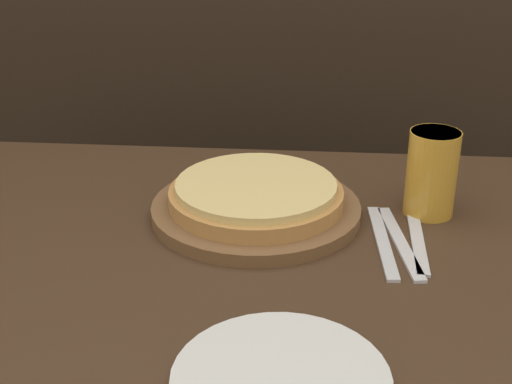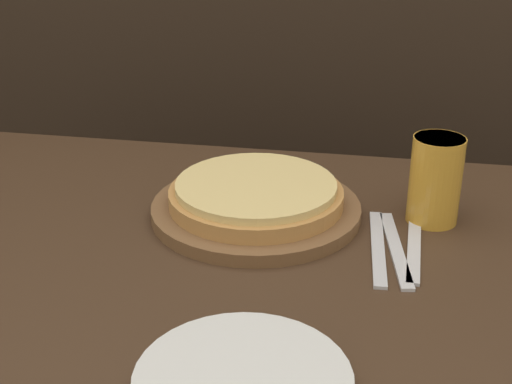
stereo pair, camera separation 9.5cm
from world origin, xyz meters
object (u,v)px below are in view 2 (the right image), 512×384
at_px(pizza_on_board, 256,201).
at_px(dinner_plate, 243,383).
at_px(dinner_knife, 396,249).
at_px(spoon, 414,250).
at_px(fork, 378,247).
at_px(beer_glass, 436,176).

bearing_deg(pizza_on_board, dinner_plate, -81.52).
height_order(dinner_knife, spoon, same).
xyz_separation_m(fork, spoon, (0.05, 0.00, 0.00)).
bearing_deg(dinner_plate, beer_glass, 64.45).
xyz_separation_m(beer_glass, spoon, (-0.03, -0.11, -0.07)).
relative_size(beer_glass, spoon, 0.73).
distance_m(pizza_on_board, dinner_knife, 0.23).
relative_size(pizza_on_board, beer_glass, 2.41).
distance_m(dinner_plate, spoon, 0.37).
height_order(beer_glass, fork, beer_glass).
bearing_deg(spoon, dinner_knife, 180.00).
relative_size(beer_glass, dinner_plate, 0.59).
relative_size(dinner_plate, dinner_knife, 1.05).
bearing_deg(fork, pizza_on_board, 158.90).
distance_m(pizza_on_board, dinner_plate, 0.40).
distance_m(dinner_knife, spoon, 0.03).
relative_size(pizza_on_board, dinner_knife, 1.49).
relative_size(dinner_knife, spoon, 1.17).
relative_size(pizza_on_board, spoon, 1.75).
bearing_deg(beer_glass, dinner_plate, -115.55).
xyz_separation_m(pizza_on_board, dinner_knife, (0.21, -0.07, -0.02)).
height_order(pizza_on_board, beer_glass, beer_glass).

